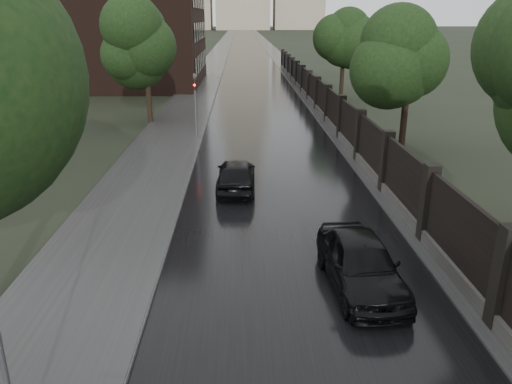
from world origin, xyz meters
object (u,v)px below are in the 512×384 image
tree_left_far (145,47)px  traffic_light (195,101)px  tree_right_c (344,44)px  hatchback_left (236,174)px  tree_right_b (410,61)px  car_right_near (361,263)px

tree_left_far → traffic_light: tree_left_far is taller
tree_right_c → hatchback_left: bearing=-110.8°
tree_right_b → car_right_near: (-5.79, -14.98, -4.19)m
tree_left_far → traffic_light: (3.70, -5.01, -2.84)m
car_right_near → hatchback_left: bearing=108.6°
tree_right_c → traffic_light: bearing=-128.2°
tree_right_b → tree_right_c: size_ratio=1.00×
tree_left_far → tree_right_b: (15.50, -8.00, -0.29)m
tree_left_far → tree_right_c: bearing=32.8°
tree_right_b → hatchback_left: (-9.30, -6.49, -4.25)m
hatchback_left → car_right_near: bearing=113.9°
tree_right_c → traffic_light: size_ratio=1.75×
tree_left_far → tree_right_b: bearing=-27.3°
tree_right_b → hatchback_left: bearing=-145.1°
tree_right_b → car_right_near: size_ratio=1.56×
tree_left_far → tree_right_b: 17.45m
tree_right_b → traffic_light: 12.44m
tree_left_far → tree_right_c: size_ratio=1.05×
tree_right_c → car_right_near: tree_right_c is taller
tree_left_far → hatchback_left: 16.40m
tree_right_c → car_right_near: bearing=-100.0°
tree_right_b → hatchback_left: size_ratio=1.71×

